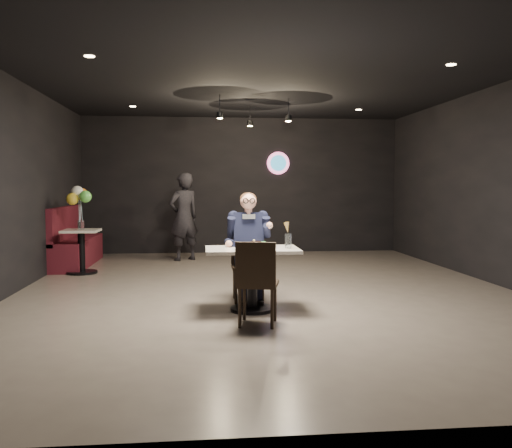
{
  "coord_description": "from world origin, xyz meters",
  "views": [
    {
      "loc": [
        -0.91,
        -7.59,
        1.48
      ],
      "look_at": [
        -0.21,
        -0.64,
        0.99
      ],
      "focal_mm": 38.0,
      "sensor_mm": 36.0,
      "label": 1
    }
  ],
  "objects": [
    {
      "name": "passerby",
      "position": [
        -1.27,
        3.28,
        0.87
      ],
      "size": [
        0.76,
        0.68,
        1.75
      ],
      "primitive_type": "imported",
      "rotation": [
        0.0,
        0.0,
        3.67
      ],
      "color": "black",
      "rests_on": "floor"
    },
    {
      "name": "wafer_cone",
      "position": [
        0.09,
        -1.3,
        0.99
      ],
      "size": [
        0.08,
        0.08,
        0.13
      ],
      "primitive_type": "cone",
      "rotation": [
        0.0,
        0.0,
        0.26
      ],
      "color": "tan",
      "rests_on": "sundae_glass"
    },
    {
      "name": "booth_bench",
      "position": [
        -3.25,
        2.8,
        0.55
      ],
      "size": [
        0.55,
        2.21,
        1.11
      ],
      "primitive_type": "cube",
      "color": "#4D101A",
      "rests_on": "floor"
    },
    {
      "name": "side_table",
      "position": [
        -2.95,
        1.8,
        0.37
      ],
      "size": [
        0.59,
        0.59,
        0.74
      ],
      "primitive_type": "cube",
      "color": "white",
      "rests_on": "floor"
    },
    {
      "name": "mint_leaf",
      "position": [
        -0.2,
        -1.38,
        0.84
      ],
      "size": [
        0.06,
        0.04,
        0.01
      ],
      "primitive_type": "ellipsoid",
      "color": "green",
      "rests_on": "cake_slice"
    },
    {
      "name": "chair_near",
      "position": [
        -0.32,
        -1.89,
        0.46
      ],
      "size": [
        0.51,
        0.54,
        0.92
      ],
      "primitive_type": "cube",
      "rotation": [
        0.0,
        0.0,
        -0.22
      ],
      "color": "black",
      "rests_on": "floor"
    },
    {
      "name": "main_table",
      "position": [
        -0.32,
        -1.24,
        0.38
      ],
      "size": [
        1.1,
        0.7,
        0.75
      ],
      "primitive_type": "cube",
      "color": "white",
      "rests_on": "floor"
    },
    {
      "name": "seated_man",
      "position": [
        -0.32,
        -0.69,
        0.72
      ],
      "size": [
        0.6,
        0.8,
        1.44
      ],
      "primitive_type": "cube",
      "color": "black",
      "rests_on": "floor"
    },
    {
      "name": "balloon_bunch",
      "position": [
        -2.95,
        1.8,
        1.21
      ],
      "size": [
        0.37,
        0.37,
        0.61
      ],
      "primitive_type": "cube",
      "color": "gold",
      "rests_on": "balloon_vase"
    },
    {
      "name": "chair_far",
      "position": [
        -0.32,
        -0.69,
        0.46
      ],
      "size": [
        0.42,
        0.46,
        0.92
      ],
      "primitive_type": "cube",
      "color": "black",
      "rests_on": "floor"
    },
    {
      "name": "floor",
      "position": [
        0.0,
        0.0,
        0.0
      ],
      "size": [
        9.0,
        9.0,
        0.0
      ],
      "primitive_type": "plane",
      "color": "slate",
      "rests_on": "ground"
    },
    {
      "name": "dessert_plate",
      "position": [
        -0.29,
        -1.29,
        0.76
      ],
      "size": [
        0.22,
        0.22,
        0.01
      ],
      "primitive_type": "cylinder",
      "color": "white",
      "rests_on": "main_table"
    },
    {
      "name": "balloon_vase",
      "position": [
        -2.95,
        1.8,
        0.83
      ],
      "size": [
        0.11,
        0.11,
        0.16
      ],
      "primitive_type": "cylinder",
      "color": "silver",
      "rests_on": "side_table"
    },
    {
      "name": "sundae_glass",
      "position": [
        0.11,
        -1.27,
        0.84
      ],
      "size": [
        0.08,
        0.08,
        0.17
      ],
      "primitive_type": "cylinder",
      "color": "silver",
      "rests_on": "main_table"
    },
    {
      "name": "cake_slice",
      "position": [
        -0.28,
        -1.3,
        0.8
      ],
      "size": [
        0.12,
        0.11,
        0.07
      ],
      "primitive_type": "cube",
      "rotation": [
        0.0,
        0.0,
        0.35
      ],
      "color": "black",
      "rests_on": "dessert_plate"
    },
    {
      "name": "pendant_lights",
      "position": [
        0.0,
        2.0,
        2.88
      ],
      "size": [
        1.4,
        1.2,
        0.36
      ],
      "primitive_type": "cube",
      "color": "black",
      "rests_on": "floor"
    },
    {
      "name": "wall_sign",
      "position": [
        0.8,
        4.47,
        2.0
      ],
      "size": [
        0.5,
        0.06,
        0.5
      ],
      "primitive_type": null,
      "color": "pink",
      "rests_on": "floor"
    }
  ]
}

